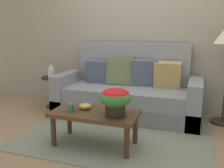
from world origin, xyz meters
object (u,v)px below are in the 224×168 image
potted_plant (115,99)px  table_vase (51,72)px  coffee_table (95,117)px  side_table (53,86)px  coffee_mug (71,108)px  couch (128,93)px  snack_bowl (85,106)px

potted_plant → table_vase: 1.94m
coffee_table → side_table: bearing=138.1°
coffee_mug → table_vase: 1.58m
coffee_table → side_table: (-1.27, 1.14, 0.02)m
coffee_table → coffee_mug: coffee_mug is taller
couch → snack_bowl: couch is taller
couch → side_table: size_ratio=4.12×
potted_plant → snack_bowl: bearing=166.7°
coffee_table → snack_bowl: snack_bowl is taller
potted_plant → coffee_mug: bearing=-176.3°
couch → coffee_table: bearing=-93.3°
coffee_mug → snack_bowl: coffee_mug is taller
side_table → coffee_table: bearing=-41.9°
side_table → snack_bowl: bearing=-44.0°
side_table → snack_bowl: side_table is taller
potted_plant → table_vase: size_ratio=1.68×
snack_bowl → table_vase: 1.57m
coffee_mug → potted_plant: bearing=3.7°
side_table → snack_bowl: size_ratio=3.68×
potted_plant → table_vase: (-1.54, 1.17, 0.02)m
potted_plant → coffee_mug: 0.55m
coffee_table → potted_plant: bearing=-10.1°
potted_plant → coffee_table: bearing=169.9°
snack_bowl → coffee_mug: bearing=-132.7°
side_table → table_vase: table_vase is taller
side_table → coffee_mug: (1.01, -1.22, 0.09)m
couch → table_vase: size_ratio=10.78×
potted_plant → snack_bowl: (-0.41, 0.10, -0.15)m
table_vase → snack_bowl: bearing=-43.5°
coffee_table → potted_plant: potted_plant is taller
couch → table_vase: couch is taller
couch → coffee_table: couch is taller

